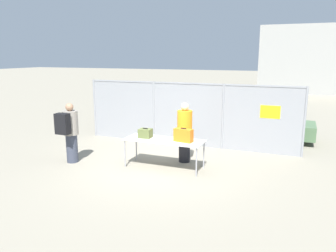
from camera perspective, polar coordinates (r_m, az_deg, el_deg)
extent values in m
plane|color=gray|center=(9.05, -2.19, -7.46)|extent=(120.00, 120.00, 0.00)
cylinder|color=gray|center=(12.82, -12.64, 3.09)|extent=(0.07, 0.07, 2.16)
cylinder|color=gray|center=(11.61, -2.49, 2.44)|extent=(0.07, 0.07, 2.16)
cylinder|color=gray|center=(10.83, 9.52, 1.58)|extent=(0.07, 0.07, 2.16)
cylinder|color=gray|center=(10.60, 22.68, 0.56)|extent=(0.07, 0.07, 2.16)
cube|color=gray|center=(11.16, 3.31, 2.04)|extent=(7.42, 0.01, 2.16)
cube|color=gray|center=(11.02, 3.37, 7.41)|extent=(7.42, 0.04, 0.04)
cube|color=yellow|center=(10.57, 17.37, 2.35)|extent=(0.60, 0.01, 0.40)
cube|color=silver|center=(8.91, -0.69, -2.48)|extent=(2.18, 0.81, 0.02)
cylinder|color=#99999E|center=(9.17, -7.51, -4.77)|extent=(0.04, 0.04, 0.77)
cylinder|color=#99999E|center=(8.38, 4.97, -6.33)|extent=(0.04, 0.04, 0.77)
cylinder|color=#99999E|center=(9.74, -5.53, -3.69)|extent=(0.04, 0.04, 0.77)
cylinder|color=#99999E|center=(9.01, 6.25, -5.03)|extent=(0.04, 0.04, 0.77)
cube|color=#566033|center=(9.13, -3.97, -1.27)|extent=(0.35, 0.29, 0.25)
cube|color=black|center=(9.10, -3.98, -0.43)|extent=(0.14, 0.03, 0.02)
cube|color=orange|center=(8.68, 2.70, -1.63)|extent=(0.53, 0.29, 0.35)
cube|color=black|center=(8.64, 2.71, -0.43)|extent=(0.16, 0.05, 0.02)
cylinder|color=#383D4C|center=(9.90, -16.37, -3.74)|extent=(0.33, 0.33, 0.82)
cylinder|color=gray|center=(9.72, -16.63, 0.54)|extent=(0.43, 0.43, 0.69)
sphere|color=#A57A5B|center=(9.65, -16.79, 3.18)|extent=(0.22, 0.22, 0.22)
cube|color=black|center=(9.47, -17.88, 0.36)|extent=(0.39, 0.24, 0.58)
cylinder|color=black|center=(9.54, 2.88, -3.84)|extent=(0.33, 0.33, 0.83)
cylinder|color=orange|center=(9.35, 2.93, 0.62)|extent=(0.43, 0.43, 0.69)
sphere|color=beige|center=(9.27, 2.96, 3.38)|extent=(0.22, 0.22, 0.22)
cube|color=#4C6B47|center=(12.60, 18.11, -0.38)|extent=(2.73, 1.44, 0.49)
sphere|color=black|center=(11.89, 15.51, -1.40)|extent=(0.68, 0.68, 0.68)
sphere|color=black|center=(13.42, 16.30, 0.08)|extent=(0.68, 0.68, 0.68)
cylinder|color=#59595B|center=(12.88, 9.86, -0.57)|extent=(0.96, 0.06, 0.06)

